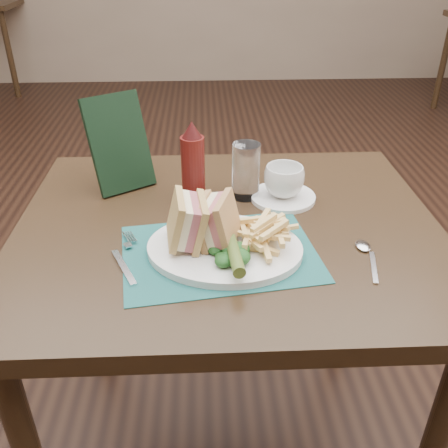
# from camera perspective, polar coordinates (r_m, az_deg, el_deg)

# --- Properties ---
(floor) EXTENTS (7.00, 7.00, 0.00)m
(floor) POSITION_cam_1_polar(r_m,az_deg,el_deg) (1.92, -0.42, -11.65)
(floor) COLOR black
(floor) RESTS_ON ground
(wall_back) EXTENTS (6.00, 0.00, 6.00)m
(wall_back) POSITION_cam_1_polar(r_m,az_deg,el_deg) (5.08, -2.01, 16.07)
(wall_back) COLOR gray
(wall_back) RESTS_ON ground
(table_main) EXTENTS (0.90, 0.75, 0.75)m
(table_main) POSITION_cam_1_polar(r_m,az_deg,el_deg) (1.30, 0.40, -14.35)
(table_main) COLOR black
(table_main) RESTS_ON ground
(placemat) EXTENTS (0.40, 0.31, 0.00)m
(placemat) POSITION_cam_1_polar(r_m,az_deg,el_deg) (0.97, -0.50, -3.34)
(placemat) COLOR #195350
(placemat) RESTS_ON table_main
(plate) EXTENTS (0.33, 0.28, 0.01)m
(plate) POSITION_cam_1_polar(r_m,az_deg,el_deg) (0.96, 0.08, -2.83)
(plate) COLOR white
(plate) RESTS_ON placemat
(sandwich_half_a) EXTENTS (0.09, 0.11, 0.10)m
(sandwich_half_a) POSITION_cam_1_polar(r_m,az_deg,el_deg) (0.94, -5.54, 0.30)
(sandwich_half_a) COLOR tan
(sandwich_half_a) RESTS_ON plate
(sandwich_half_b) EXTENTS (0.10, 0.12, 0.10)m
(sandwich_half_b) POSITION_cam_1_polar(r_m,az_deg,el_deg) (0.95, -2.01, 0.57)
(sandwich_half_b) COLOR tan
(sandwich_half_b) RESTS_ON plate
(kale_garnish) EXTENTS (0.11, 0.08, 0.03)m
(kale_garnish) POSITION_cam_1_polar(r_m,az_deg,el_deg) (0.91, 0.59, -3.45)
(kale_garnish) COLOR #153B16
(kale_garnish) RESTS_ON plate
(pickle_spear) EXTENTS (0.03, 0.12, 0.03)m
(pickle_spear) POSITION_cam_1_polar(r_m,az_deg,el_deg) (0.89, 1.21, -3.50)
(pickle_spear) COLOR #465E23
(pickle_spear) RESTS_ON plate
(fries_pile) EXTENTS (0.18, 0.20, 0.06)m
(fries_pile) POSITION_cam_1_polar(r_m,az_deg,el_deg) (0.96, 4.62, -0.53)
(fries_pile) COLOR #EDC876
(fries_pile) RESTS_ON plate
(fork) EXTENTS (0.10, 0.17, 0.01)m
(fork) POSITION_cam_1_polar(r_m,az_deg,el_deg) (0.96, -11.20, -3.60)
(fork) COLOR silver
(fork) RESTS_ON placemat
(spoon) EXTENTS (0.07, 0.15, 0.01)m
(spoon) POSITION_cam_1_polar(r_m,az_deg,el_deg) (0.98, 16.34, -3.76)
(spoon) COLOR silver
(spoon) RESTS_ON table_main
(saucer) EXTENTS (0.18, 0.18, 0.01)m
(saucer) POSITION_cam_1_polar(r_m,az_deg,el_deg) (1.17, 6.74, 3.08)
(saucer) COLOR white
(saucer) RESTS_ON table_main
(coffee_cup) EXTENTS (0.13, 0.13, 0.07)m
(coffee_cup) POSITION_cam_1_polar(r_m,az_deg,el_deg) (1.15, 6.87, 4.90)
(coffee_cup) COLOR white
(coffee_cup) RESTS_ON saucer
(drinking_glass) EXTENTS (0.08, 0.08, 0.13)m
(drinking_glass) POSITION_cam_1_polar(r_m,az_deg,el_deg) (1.14, 2.51, 6.07)
(drinking_glass) COLOR white
(drinking_glass) RESTS_ON table_main
(ketchup_bottle) EXTENTS (0.07, 0.07, 0.19)m
(ketchup_bottle) POSITION_cam_1_polar(r_m,az_deg,el_deg) (1.12, -3.58, 7.16)
(ketchup_bottle) COLOR #52110E
(ketchup_bottle) RESTS_ON table_main
(check_presenter) EXTENTS (0.16, 0.14, 0.22)m
(check_presenter) POSITION_cam_1_polar(r_m,az_deg,el_deg) (1.20, -11.91, 9.01)
(check_presenter) COLOR black
(check_presenter) RESTS_ON table_main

